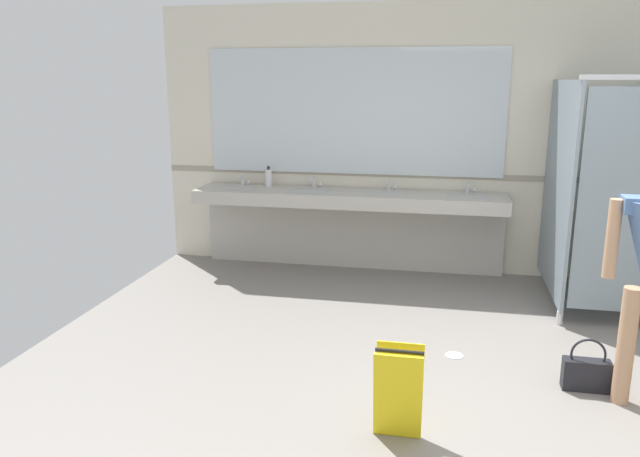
{
  "coord_description": "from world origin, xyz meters",
  "views": [
    {
      "loc": [
        -0.47,
        -3.66,
        2.06
      ],
      "look_at": [
        -1.38,
        0.77,
        0.95
      ],
      "focal_mm": 34.54,
      "sensor_mm": 36.0,
      "label": 1
    }
  ],
  "objects": [
    {
      "name": "handbag",
      "position": [
        0.53,
        0.43,
        0.12
      ],
      "size": [
        0.31,
        0.11,
        0.37
      ],
      "color": "black",
      "rests_on": "ground_plane"
    },
    {
      "name": "vanity_counter",
      "position": [
        -1.46,
        2.75,
        0.66
      ],
      "size": [
        3.29,
        0.57,
        1.01
      ],
      "color": "#B2ADA3",
      "rests_on": "ground_plane"
    },
    {
      "name": "wet_floor_sign",
      "position": [
        -0.67,
        -0.39,
        0.29
      ],
      "size": [
        0.28,
        0.19,
        0.55
      ],
      "color": "yellow",
      "rests_on": "ground_plane"
    },
    {
      "name": "wall_back_tile_band",
      "position": [
        0.0,
        2.96,
        1.05
      ],
      "size": [
        7.18,
        0.01,
        0.06
      ],
      "primitive_type": "cube",
      "color": "#9E937F",
      "rests_on": "wall_back"
    },
    {
      "name": "floor_drain_cover",
      "position": [
        -0.33,
        0.78,
        0.0
      ],
      "size": [
        0.14,
        0.14,
        0.01
      ],
      "primitive_type": "cylinder",
      "color": "#B7BABF",
      "rests_on": "ground_plane"
    },
    {
      "name": "wall_back",
      "position": [
        0.0,
        3.02,
        1.42
      ],
      "size": [
        7.18,
        0.12,
        2.83
      ],
      "primitive_type": "cube",
      "color": "beige",
      "rests_on": "ground_plane"
    },
    {
      "name": "soap_dispenser",
      "position": [
        -2.38,
        2.83,
        0.99
      ],
      "size": [
        0.07,
        0.07,
        0.22
      ],
      "color": "white",
      "rests_on": "vanity_counter"
    },
    {
      "name": "mirror_panel",
      "position": [
        -1.46,
        2.95,
        1.71
      ],
      "size": [
        3.19,
        0.02,
        1.33
      ],
      "primitive_type": "cube",
      "color": "silver",
      "rests_on": "wall_back"
    },
    {
      "name": "ground_plane",
      "position": [
        0.0,
        0.0,
        -0.05
      ],
      "size": [
        7.18,
        6.52,
        0.1
      ],
      "primitive_type": "cube",
      "color": "gray"
    }
  ]
}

